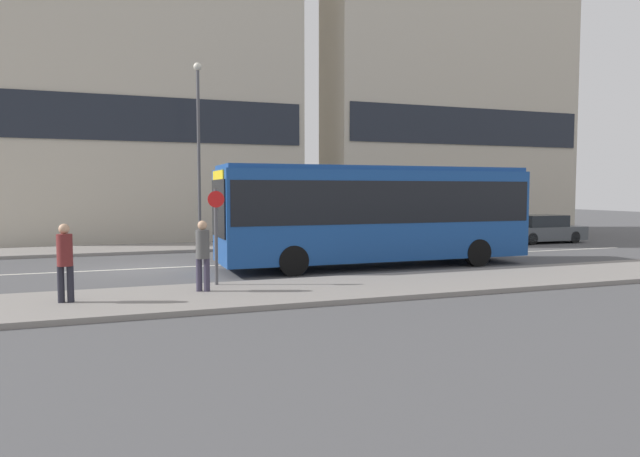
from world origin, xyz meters
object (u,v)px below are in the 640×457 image
city_bus (376,210)px  pedestrian_near_stop (65,258)px  parked_car_1 (541,230)px  street_lamp (199,138)px  bus_stop_sign (216,229)px  pedestrian_down_pavement (203,251)px  parked_car_0 (447,233)px

city_bus → pedestrian_near_stop: city_bus is taller
parked_car_1 → street_lamp: bearing=171.8°
bus_stop_sign → city_bus: bearing=24.7°
city_bus → pedestrian_down_pavement: bearing=-146.2°
parked_car_0 → parked_car_1: parked_car_1 is taller
bus_stop_sign → pedestrian_down_pavement: bearing=-119.0°
pedestrian_down_pavement → city_bus: bearing=-124.9°
parked_car_0 → street_lamp: size_ratio=0.56×
parked_car_1 → pedestrian_near_stop: size_ratio=2.38×
parked_car_1 → bus_stop_sign: bus_stop_sign is taller
parked_car_1 → pedestrian_down_pavement: 20.45m
city_bus → bus_stop_sign: city_bus is taller
city_bus → pedestrian_down_pavement: size_ratio=6.15×
parked_car_0 → street_lamp: 12.42m
city_bus → street_lamp: bearing=126.9°
pedestrian_down_pavement → bus_stop_sign: bus_stop_sign is taller
pedestrian_down_pavement → parked_car_0: bearing=-118.6°
parked_car_1 → city_bus: bearing=-155.5°
parked_car_0 → bus_stop_sign: bus_stop_sign is taller
bus_stop_sign → parked_car_1: bearing=24.6°
street_lamp → bus_stop_sign: bearing=-95.6°
parked_car_0 → bus_stop_sign: 15.04m
city_bus → parked_car_1: size_ratio=2.57×
parked_car_0 → pedestrian_down_pavement: size_ratio=2.56×
city_bus → parked_car_0: city_bus is taller
city_bus → pedestrian_near_stop: 10.44m
pedestrian_down_pavement → street_lamp: bearing=-71.7°
parked_car_1 → pedestrian_near_stop: bearing=-156.3°
parked_car_0 → street_lamp: (-11.42, 2.22, 4.36)m
pedestrian_near_stop → bus_stop_sign: size_ratio=0.70×
city_bus → pedestrian_down_pavement: (-6.48, -3.63, -0.84)m
city_bus → street_lamp: 9.75m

